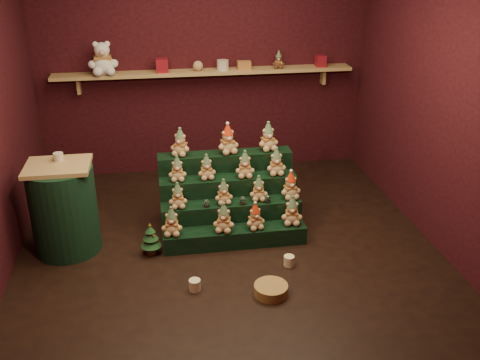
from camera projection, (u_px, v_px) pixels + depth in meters
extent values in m
plane|color=black|center=(228.00, 245.00, 5.27)|extent=(4.00, 4.00, 0.00)
cube|color=black|center=(204.00, 61.00, 6.54)|extent=(4.00, 0.10, 2.80)
cube|color=black|center=(279.00, 216.00, 2.85)|extent=(4.00, 0.10, 2.80)
cube|color=black|center=(443.00, 98.00, 5.00)|extent=(0.10, 4.00, 2.80)
cube|color=tan|center=(205.00, 72.00, 6.42)|extent=(3.60, 0.26, 0.04)
cube|color=tan|center=(79.00, 85.00, 6.32)|extent=(0.04, 0.12, 0.20)
cube|color=tan|center=(323.00, 76.00, 6.75)|extent=(0.04, 0.12, 0.20)
cube|color=black|center=(235.00, 237.00, 5.23)|extent=(1.40, 0.22, 0.18)
cube|color=black|center=(231.00, 218.00, 5.40)|extent=(1.40, 0.22, 0.36)
cube|color=black|center=(228.00, 201.00, 5.56)|extent=(1.40, 0.22, 0.54)
cube|color=black|center=(225.00, 184.00, 5.72)|extent=(1.40, 0.22, 0.72)
cylinder|color=black|center=(207.00, 206.00, 5.23)|extent=(0.06, 0.06, 0.02)
sphere|color=silver|center=(207.00, 202.00, 5.21)|extent=(0.06, 0.06, 0.06)
cylinder|color=black|center=(243.00, 203.00, 5.28)|extent=(0.06, 0.06, 0.02)
sphere|color=silver|center=(243.00, 199.00, 5.26)|extent=(0.06, 0.06, 0.06)
cylinder|color=black|center=(268.00, 201.00, 5.32)|extent=(0.06, 0.06, 0.02)
sphere|color=silver|center=(268.00, 198.00, 5.30)|extent=(0.06, 0.06, 0.06)
cube|color=tan|center=(58.00, 166.00, 4.85)|extent=(0.58, 0.49, 0.04)
cylinder|color=black|center=(64.00, 210.00, 5.03)|extent=(0.62, 0.62, 0.85)
cylinder|color=beige|center=(58.00, 157.00, 4.92)|extent=(0.09, 0.09, 0.07)
cylinder|color=#4B301B|center=(152.00, 251.00, 5.11)|extent=(0.10, 0.10, 0.05)
cone|color=#153A1B|center=(151.00, 241.00, 5.07)|extent=(0.20, 0.20, 0.10)
cone|color=#153A1B|center=(150.00, 235.00, 5.04)|extent=(0.15, 0.15, 0.09)
cone|color=#153A1B|center=(150.00, 229.00, 5.01)|extent=(0.10, 0.10, 0.07)
cone|color=gold|center=(150.00, 224.00, 4.99)|extent=(0.03, 0.03, 0.03)
cylinder|color=beige|center=(195.00, 285.00, 4.57)|extent=(0.10, 0.10, 0.10)
cylinder|color=beige|center=(289.00, 261.00, 4.92)|extent=(0.10, 0.10, 0.10)
cylinder|color=#AD8A45|center=(271.00, 290.00, 4.52)|extent=(0.37, 0.37, 0.09)
cube|color=maroon|center=(162.00, 65.00, 6.29)|extent=(0.14, 0.14, 0.16)
cylinder|color=beige|center=(223.00, 65.00, 6.40)|extent=(0.14, 0.14, 0.12)
cube|color=maroon|center=(321.00, 61.00, 6.58)|extent=(0.12, 0.12, 0.14)
sphere|color=tan|center=(198.00, 66.00, 6.36)|extent=(0.12, 0.12, 0.12)
cube|color=#E75720|center=(244.00, 65.00, 6.44)|extent=(0.16, 0.10, 0.10)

